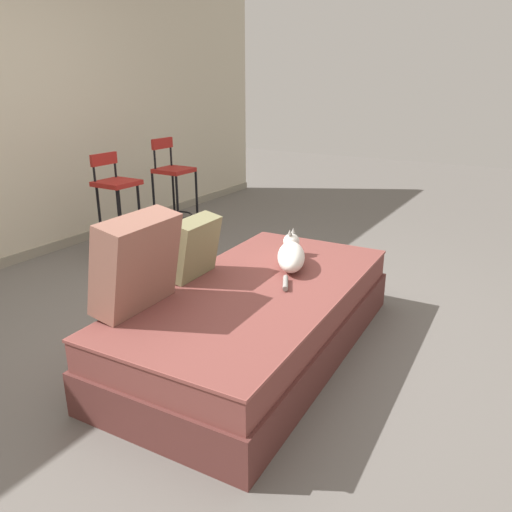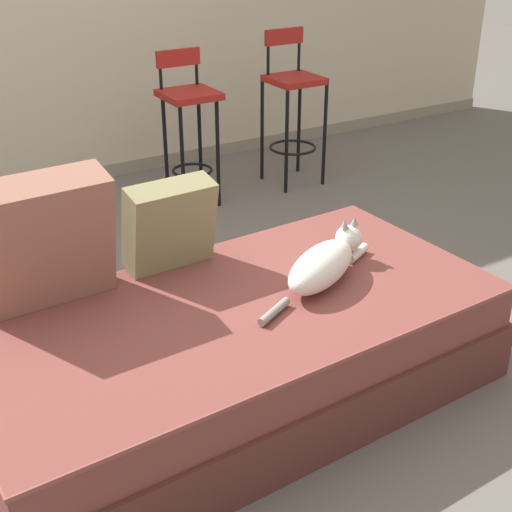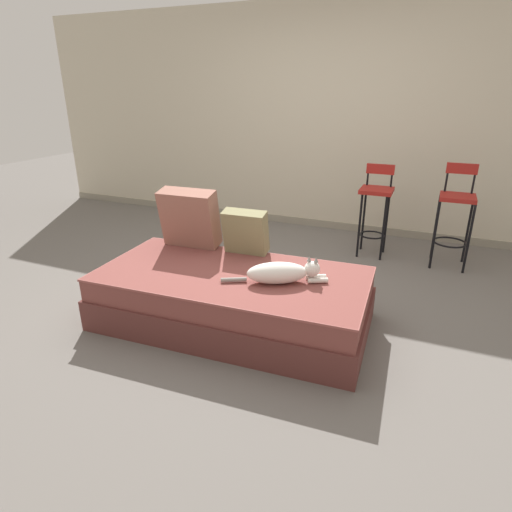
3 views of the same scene
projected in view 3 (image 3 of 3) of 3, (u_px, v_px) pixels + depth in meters
ground_plane at (253, 300)px, 3.62m from camera, size 16.00×16.00×0.00m
wall_back_panel at (327, 121)px, 5.07m from camera, size 8.00×0.10×2.60m
wall_baseboard_trim at (320, 223)px, 5.48m from camera, size 8.00×0.02×0.09m
couch at (232, 298)px, 3.20m from camera, size 2.03×1.08×0.41m
throw_pillow_corner at (190, 218)px, 3.56m from camera, size 0.48×0.28×0.50m
throw_pillow_middle at (245, 232)px, 3.42m from camera, size 0.36×0.21×0.37m
cat at (282, 273)px, 2.94m from camera, size 0.70×0.37×0.19m
bar_stool_near_window at (376, 202)px, 4.40m from camera, size 0.32×0.32×0.94m
bar_stool_by_doorway at (455, 211)px, 4.13m from camera, size 0.33×0.33×1.00m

